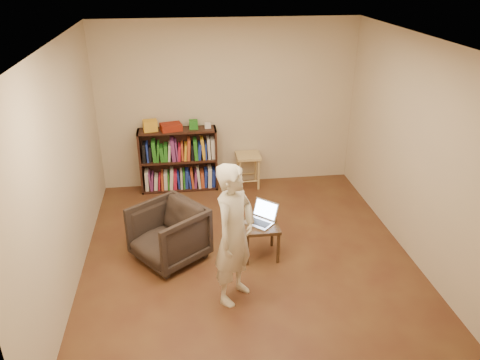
{
  "coord_description": "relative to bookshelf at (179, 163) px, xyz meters",
  "views": [
    {
      "loc": [
        -0.74,
        -4.75,
        3.35
      ],
      "look_at": [
        -0.06,
        0.35,
        0.91
      ],
      "focal_mm": 35.0,
      "sensor_mm": 36.0,
      "label": 1
    }
  ],
  "objects": [
    {
      "name": "floor",
      "position": [
        0.8,
        -2.09,
        -0.44
      ],
      "size": [
        4.5,
        4.5,
        0.0
      ],
      "primitive_type": "plane",
      "color": "#492117",
      "rests_on": "ground"
    },
    {
      "name": "ceiling",
      "position": [
        0.8,
        -2.09,
        2.16
      ],
      "size": [
        4.5,
        4.5,
        0.0
      ],
      "primitive_type": "plane",
      "color": "white",
      "rests_on": "wall_back"
    },
    {
      "name": "wall_back",
      "position": [
        0.8,
        0.16,
        0.86
      ],
      "size": [
        4.0,
        0.0,
        4.0
      ],
      "primitive_type": "plane",
      "rotation": [
        1.57,
        0.0,
        0.0
      ],
      "color": "#BEAD90",
      "rests_on": "floor"
    },
    {
      "name": "wall_left",
      "position": [
        -1.2,
        -2.09,
        0.86
      ],
      "size": [
        0.0,
        4.5,
        4.5
      ],
      "primitive_type": "plane",
      "rotation": [
        1.57,
        0.0,
        1.57
      ],
      "color": "#BEAD90",
      "rests_on": "floor"
    },
    {
      "name": "wall_right",
      "position": [
        2.8,
        -2.09,
        0.86
      ],
      "size": [
        0.0,
        4.5,
        4.5
      ],
      "primitive_type": "plane",
      "rotation": [
        1.57,
        0.0,
        -1.57
      ],
      "color": "#BEAD90",
      "rests_on": "floor"
    },
    {
      "name": "bookshelf",
      "position": [
        0.0,
        0.0,
        0.0
      ],
      "size": [
        1.2,
        0.3,
        1.0
      ],
      "color": "black",
      "rests_on": "floor"
    },
    {
      "name": "box_yellow",
      "position": [
        -0.39,
        -0.02,
        0.65
      ],
      "size": [
        0.23,
        0.18,
        0.17
      ],
      "primitive_type": "cube",
      "rotation": [
        0.0,
        0.0,
        0.18
      ],
      "color": "gold",
      "rests_on": "bookshelf"
    },
    {
      "name": "red_cloth",
      "position": [
        -0.08,
        -0.03,
        0.61
      ],
      "size": [
        0.35,
        0.29,
        0.1
      ],
      "primitive_type": "cube",
      "rotation": [
        0.0,
        0.0,
        0.23
      ],
      "color": "maroon",
      "rests_on": "bookshelf"
    },
    {
      "name": "box_green",
      "position": [
        0.26,
        -0.0,
        0.63
      ],
      "size": [
        0.13,
        0.13,
        0.13
      ],
      "primitive_type": "cube",
      "rotation": [
        0.0,
        0.0,
        -0.02
      ],
      "color": "#24731E",
      "rests_on": "bookshelf"
    },
    {
      "name": "box_white",
      "position": [
        0.48,
        0.0,
        0.6
      ],
      "size": [
        0.09,
        0.09,
        0.07
      ],
      "primitive_type": "cube",
      "rotation": [
        0.0,
        0.0,
        0.01
      ],
      "color": "silver",
      "rests_on": "bookshelf"
    },
    {
      "name": "stool",
      "position": [
        1.1,
        -0.06,
        0.0
      ],
      "size": [
        0.38,
        0.38,
        0.55
      ],
      "color": "tan",
      "rests_on": "floor"
    },
    {
      "name": "armchair",
      "position": [
        -0.15,
        -1.95,
        -0.09
      ],
      "size": [
        1.07,
        1.07,
        0.7
      ],
      "primitive_type": "imported",
      "rotation": [
        0.0,
        0.0,
        -0.92
      ],
      "color": "#2F251F",
      "rests_on": "floor"
    },
    {
      "name": "side_table",
      "position": [
        0.96,
        -2.04,
        -0.07
      ],
      "size": [
        0.43,
        0.43,
        0.44
      ],
      "color": "black",
      "rests_on": "floor"
    },
    {
      "name": "laptop",
      "position": [
        0.98,
        -1.97,
        0.06
      ],
      "size": [
        0.46,
        0.46,
        0.23
      ],
      "rotation": [
        0.0,
        0.0,
        -0.75
      ],
      "color": "#B8B8BD",
      "rests_on": "side_table"
    },
    {
      "name": "person",
      "position": [
        0.55,
        -2.78,
        0.35
      ],
      "size": [
        0.65,
        0.68,
        1.57
      ],
      "primitive_type": "imported",
      "rotation": [
        0.0,
        0.0,
        0.89
      ],
      "color": "beige",
      "rests_on": "floor"
    }
  ]
}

